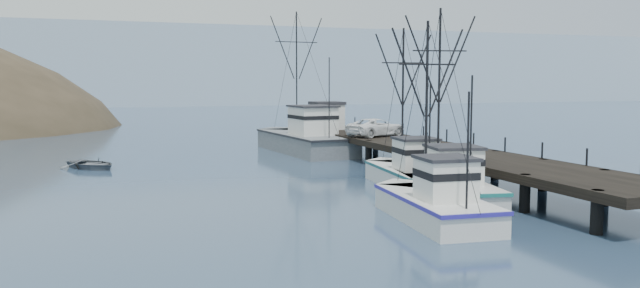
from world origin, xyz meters
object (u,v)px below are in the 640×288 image
Objects in this scene: pier at (427,149)px; trawler_mid at (432,203)px; trawler_near at (443,186)px; pickup_truck at (376,127)px; work_vessel at (303,139)px; trawler_far at (407,173)px; pier_shed at (327,115)px; motorboat at (92,169)px.

pier is 4.35× the size of trawler_mid.
pickup_truck is (4.44, 19.05, 1.97)m from trawler_near.
pier is 3.87× the size of trawler_near.
trawler_near is 26.54m from work_vessel.
trawler_mid is at bearing -110.28° from trawler_far.
pier is at bearing -85.24° from pier_shed.
trawler_mid is at bearing -126.10° from trawler_near.
trawler_mid is 10.08m from trawler_far.
motorboat is at bearing 63.07° from pickup_truck.
trawler_far is 2.15× the size of motorboat.
trawler_far is 3.32× the size of pier_shed.
pier_shed is (3.31, 28.57, 2.60)m from trawler_near.
pier_shed is 9.60m from pickup_truck.
pier_shed is at bearing 78.83° from trawler_mid.
work_vessel is at bearing 89.76° from trawler_near.
trawler_far reaches higher than pier.
trawler_near is 0.67× the size of work_vessel.
pier_shed is (3.19, 2.03, 2.19)m from work_vessel.
pier is 16.65m from work_vessel.
pier is 2.58× the size of work_vessel.
pickup_truck is at bearing 73.48° from trawler_far.
pier_shed is 0.56× the size of pickup_truck.
pier is 11.64m from trawler_near.
pier is at bearing 159.58° from pickup_truck.
trawler_near reaches higher than pier.
pier_shed is at bearing 83.40° from trawler_near.
work_vessel reaches higher than pier.
motorboat is (-19.52, 15.66, -0.82)m from trawler_far.
trawler_mid is at bearing -101.17° from pier_shed.
pier is 8.88× the size of motorboat.
trawler_mid is at bearing -118.17° from pier.
trawler_near is at bearing -93.28° from trawler_far.
pier reaches higher than motorboat.
pier is 8.56m from pickup_truck.
pier is 18.14m from pier_shed.
work_vessel is at bearing -18.39° from motorboat.
trawler_far is 23.84m from pier_shed.
work_vessel is (-0.18, 21.47, 0.41)m from trawler_far.
motorboat is (-22.53, -7.85, -3.42)m from pier_shed.
trawler_mid reaches higher than pickup_truck.
trawler_far reaches higher than pier_shed.
pickup_truck is (4.15, 13.99, 1.97)m from trawler_far.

